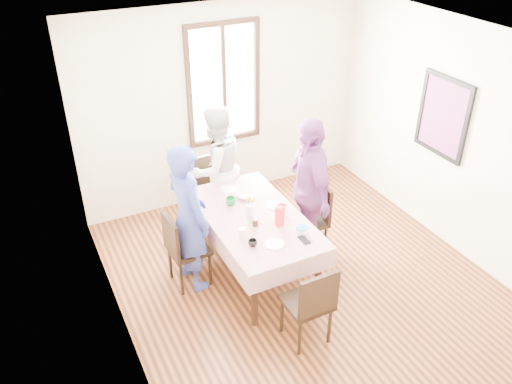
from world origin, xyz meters
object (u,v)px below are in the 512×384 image
(chair_far, at_px, (215,192))
(person_left, at_px, (188,218))
(person_right, at_px, (307,190))
(chair_right, at_px, (307,221))
(chair_near, at_px, (307,302))
(dining_table, at_px, (254,245))
(person_far, at_px, (215,168))
(chair_left, at_px, (189,249))

(chair_far, xyz_separation_m, person_left, (-0.71, -0.99, 0.40))
(chair_far, distance_m, person_left, 1.28)
(chair_far, xyz_separation_m, person_right, (0.71, -1.10, 0.43))
(person_left, distance_m, person_right, 1.42)
(chair_right, relative_size, person_right, 0.51)
(person_left, bearing_deg, chair_near, -162.09)
(dining_table, bearing_deg, person_far, 90.00)
(dining_table, height_order, person_far, person_far)
(chair_far, height_order, person_left, person_left)
(dining_table, height_order, person_left, person_left)
(chair_far, relative_size, person_right, 0.51)
(person_far, relative_size, person_right, 0.93)
(chair_left, height_order, person_right, person_right)
(chair_right, relative_size, chair_far, 1.00)
(chair_right, distance_m, person_right, 0.43)
(chair_left, bearing_deg, chair_near, 26.19)
(chair_far, distance_m, person_far, 0.37)
(chair_left, distance_m, chair_near, 1.50)
(dining_table, distance_m, person_left, 0.87)
(dining_table, bearing_deg, person_right, 4.22)
(person_left, bearing_deg, chair_left, 79.47)
(dining_table, height_order, chair_near, chair_near)
(dining_table, distance_m, person_right, 0.87)
(chair_left, relative_size, chair_far, 1.00)
(chair_left, height_order, chair_near, same)
(person_left, bearing_deg, person_far, -46.59)
(chair_near, bearing_deg, person_left, 117.44)
(chair_left, relative_size, chair_near, 1.00)
(person_left, bearing_deg, chair_far, -46.01)
(chair_left, bearing_deg, chair_right, 82.98)
(chair_right, relative_size, person_left, 0.53)
(chair_near, height_order, person_left, person_left)
(chair_right, xyz_separation_m, chair_near, (-0.73, -1.20, 0.00))
(person_far, bearing_deg, chair_right, 109.63)
(person_left, height_order, person_right, person_right)
(chair_left, distance_m, person_far, 1.27)
(chair_right, bearing_deg, dining_table, 99.60)
(person_left, relative_size, person_far, 1.04)
(chair_far, bearing_deg, dining_table, 85.86)
(person_right, bearing_deg, person_left, -83.54)
(person_left, bearing_deg, dining_table, -113.02)
(person_left, bearing_deg, person_right, -104.76)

